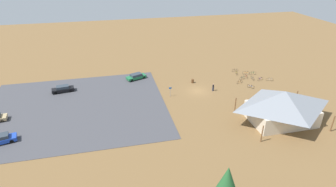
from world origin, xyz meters
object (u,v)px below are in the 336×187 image
(bicycle_blue_yard_left, at_px, (251,86))
(visitor_crossing_yard, at_px, (213,87))
(bicycle_yellow_edge_north, at_px, (236,73))
(car_green_front_row, at_px, (136,76))
(car_blue_back_corner, at_px, (0,139))
(bicycle_orange_edge_south, at_px, (240,82))
(trash_bin, at_px, (193,81))
(bicycle_white_yard_center, at_px, (270,79))
(car_black_aisle_side, at_px, (63,89))
(pine_midwest, at_px, (227,182))
(bike_pavilion, at_px, (283,105))
(bicycle_teal_by_bin, at_px, (242,78))
(bicycle_silver_lone_west, at_px, (252,78))
(bicycle_green_trailside, at_px, (253,73))
(bicycle_red_lone_east, at_px, (246,76))
(bicycle_orange_back_row, at_px, (246,73))
(lot_sign, at_px, (170,90))
(bicycle_black_mid_cluster, at_px, (235,70))
(bicycle_purple_yard_front, at_px, (260,79))

(bicycle_blue_yard_left, height_order, visitor_crossing_yard, visitor_crossing_yard)
(bicycle_yellow_edge_north, bearing_deg, car_green_front_row, -6.00)
(bicycle_blue_yard_left, relative_size, car_blue_back_corner, 0.26)
(bicycle_orange_edge_south, bearing_deg, trash_bin, -14.50)
(bicycle_white_yard_center, bearing_deg, trash_bin, -9.57)
(bicycle_yellow_edge_north, distance_m, car_black_aisle_side, 41.39)
(pine_midwest, bearing_deg, car_black_aisle_side, -60.43)
(bike_pavilion, xyz_separation_m, bicycle_blue_yard_left, (-1.58, -13.78, -2.98))
(bicycle_teal_by_bin, bearing_deg, bicycle_orange_edge_south, 50.61)
(bicycle_yellow_edge_north, relative_size, car_black_aisle_side, 0.37)
(bicycle_silver_lone_west, distance_m, car_green_front_row, 28.00)
(bicycle_yellow_edge_north, xyz_separation_m, bicycle_white_yard_center, (-5.92, 5.51, -0.02))
(pine_midwest, bearing_deg, car_blue_back_corner, -35.21)
(bicycle_yellow_edge_north, bearing_deg, pine_midwest, 62.45)
(visitor_crossing_yard, bearing_deg, bike_pavilion, 116.70)
(bicycle_teal_by_bin, bearing_deg, car_blue_back_corner, 16.52)
(bike_pavilion, bearing_deg, pine_midwest, 42.41)
(bicycle_orange_edge_south, bearing_deg, bicycle_green_trailside, -143.20)
(bicycle_red_lone_east, distance_m, car_blue_back_corner, 52.97)
(bicycle_yellow_edge_north, bearing_deg, bicycle_silver_lone_west, 120.78)
(bicycle_red_lone_east, xyz_separation_m, car_green_front_row, (26.45, -4.95, 0.38))
(pine_midwest, xyz_separation_m, bicycle_red_lone_east, (-21.52, -36.05, -4.59))
(pine_midwest, height_order, bicycle_silver_lone_west, pine_midwest)
(bicycle_orange_back_row, bearing_deg, car_blue_back_corner, 18.54)
(bike_pavilion, bearing_deg, bicycle_white_yard_center, -115.76)
(lot_sign, xyz_separation_m, bicycle_orange_back_row, (-21.33, -7.38, -1.03))
(bicycle_silver_lone_west, relative_size, bicycle_white_yard_center, 1.09)
(car_green_front_row, bearing_deg, visitor_crossing_yard, 147.09)
(lot_sign, xyz_separation_m, bicycle_black_mid_cluster, (-19.47, -9.64, -1.04))
(bicycle_black_mid_cluster, height_order, car_black_aisle_side, car_black_aisle_side)
(bicycle_silver_lone_west, distance_m, bicycle_teal_by_bin, 2.43)
(bicycle_blue_yard_left, bearing_deg, bicycle_yellow_edge_north, -92.96)
(trash_bin, distance_m, bicycle_purple_yard_front, 16.33)
(pine_midwest, height_order, bicycle_green_trailside, pine_midwest)
(bicycle_black_mid_cluster, height_order, car_green_front_row, car_green_front_row)
(trash_bin, xyz_separation_m, bicycle_orange_edge_south, (-10.66, 2.76, -0.10))
(bicycle_orange_back_row, xyz_separation_m, bicycle_black_mid_cluster, (1.87, -2.26, -0.02))
(pine_midwest, relative_size, bicycle_yellow_edge_north, 3.98)
(bicycle_white_yard_center, bearing_deg, bicycle_silver_lone_west, -24.66)
(lot_sign, distance_m, car_black_aisle_side, 23.50)
(car_green_front_row, bearing_deg, bicycle_white_yard_center, 165.23)
(bicycle_white_yard_center, height_order, visitor_crossing_yard, visitor_crossing_yard)
(bicycle_blue_yard_left, relative_size, visitor_crossing_yard, 0.75)
(bicycle_yellow_edge_north, distance_m, bicycle_black_mid_cluster, 1.75)
(trash_bin, relative_size, bicycle_teal_by_bin, 0.54)
(trash_bin, bearing_deg, bicycle_blue_yard_left, 154.42)
(bicycle_yellow_edge_north, distance_m, bicycle_silver_lone_west, 4.48)
(bicycle_black_mid_cluster, bearing_deg, bicycle_purple_yard_front, 117.59)
(trash_bin, bearing_deg, pine_midwest, 77.91)
(bicycle_yellow_edge_north, xyz_separation_m, bicycle_silver_lone_west, (-2.29, 3.85, -0.02))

